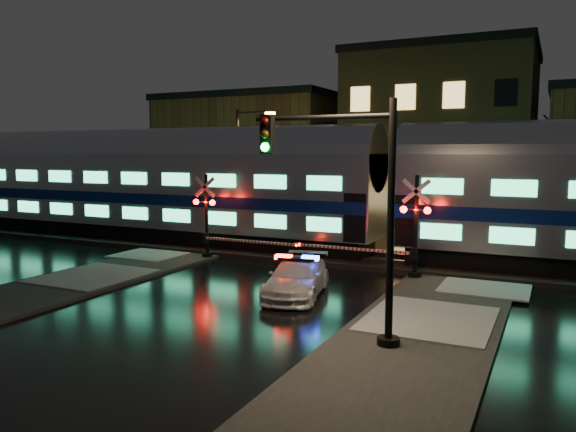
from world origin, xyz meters
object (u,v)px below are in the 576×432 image
object	(u,v)px
police_car	(297,278)
crossing_signal_right	(406,237)
streetlight	(242,164)
crossing_signal_left	(212,225)
traffic_light	(353,217)

from	to	relation	value
police_car	crossing_signal_right	bearing A→B (deg)	43.72
streetlight	crossing_signal_right	bearing A→B (deg)	-30.74
police_car	streetlight	xyz separation A→B (m)	(-8.52, 10.82, 3.59)
crossing_signal_left	streetlight	xyz separation A→B (m)	(-2.36, 6.70, 2.60)
streetlight	crossing_signal_left	bearing A→B (deg)	-70.58
traffic_light	streetlight	size ratio (longest dim) A/B	0.85
crossing_signal_right	traffic_light	xyz separation A→B (m)	(0.59, -7.97, 1.63)
police_car	crossing_signal_left	distance (m)	7.48
crossing_signal_right	streetlight	xyz separation A→B (m)	(-11.26, 6.70, 2.55)
crossing_signal_right	crossing_signal_left	xyz separation A→B (m)	(-8.90, -0.00, -0.05)
crossing_signal_right	streetlight	world-z (taller)	streetlight
crossing_signal_right	crossing_signal_left	world-z (taller)	crossing_signal_right
crossing_signal_right	streetlight	size ratio (longest dim) A/B	0.78
crossing_signal_right	streetlight	bearing A→B (deg)	149.26
traffic_light	crossing_signal_left	bearing A→B (deg)	132.87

